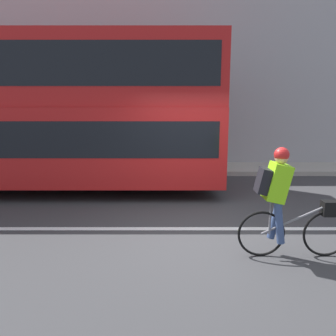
% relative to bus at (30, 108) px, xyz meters
% --- Properties ---
extents(ground_plane, '(80.00, 80.00, 0.00)m').
position_rel_bus_xyz_m(ground_plane, '(4.09, -2.98, -2.12)').
color(ground_plane, '#38383A').
extents(road_center_line, '(50.00, 0.14, 0.01)m').
position_rel_bus_xyz_m(road_center_line, '(4.09, -2.77, -2.12)').
color(road_center_line, silver).
rests_on(road_center_line, ground_plane).
extents(sidewalk_curb, '(60.00, 1.70, 0.14)m').
position_rel_bus_xyz_m(sidewalk_curb, '(4.09, 2.50, -2.05)').
color(sidewalk_curb, '#A8A399').
rests_on(sidewalk_curb, ground_plane).
extents(building_facade, '(60.00, 0.30, 6.30)m').
position_rel_bus_xyz_m(building_facade, '(4.09, 3.50, 1.03)').
color(building_facade, '#9E9EA3').
rests_on(building_facade, ground_plane).
extents(bus, '(9.65, 2.58, 3.82)m').
position_rel_bus_xyz_m(bus, '(0.00, 0.00, 0.00)').
color(bus, black).
rests_on(bus, ground_plane).
extents(cyclist_on_bike, '(1.66, 0.32, 1.64)m').
position_rel_bus_xyz_m(cyclist_on_bike, '(5.20, -3.84, -1.24)').
color(cyclist_on_bike, black).
rests_on(cyclist_on_bike, ground_plane).
extents(trash_bin, '(0.49, 0.49, 0.86)m').
position_rel_bus_xyz_m(trash_bin, '(4.66, 2.41, -1.55)').
color(trash_bin, '#194C23').
rests_on(trash_bin, sidewalk_curb).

